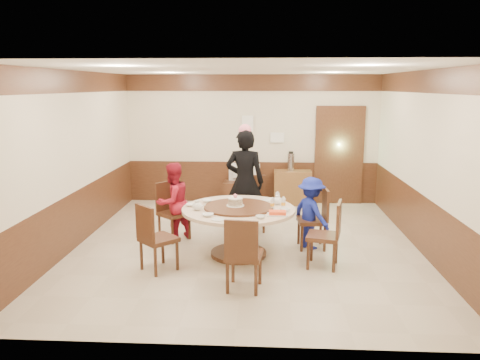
# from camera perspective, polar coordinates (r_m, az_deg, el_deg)

# --- Properties ---
(room) EXTENTS (6.00, 6.04, 2.84)m
(room) POSITION_cam_1_polar(r_m,az_deg,el_deg) (7.42, 0.86, -0.09)
(room) COLOR beige
(room) RESTS_ON ground
(banquet_table) EXTENTS (1.71, 1.71, 0.78)m
(banquet_table) POSITION_cam_1_polar(r_m,az_deg,el_deg) (7.12, -0.18, -5.11)
(banquet_table) COLOR #442515
(banquet_table) RESTS_ON ground
(chair_0) EXTENTS (0.48, 0.47, 0.97)m
(chair_0) POSITION_cam_1_polar(r_m,az_deg,el_deg) (7.61, 8.90, -5.96)
(chair_0) COLOR #442515
(chair_0) RESTS_ON ground
(chair_1) EXTENTS (0.45, 0.46, 0.97)m
(chair_1) POSITION_cam_1_polar(r_m,az_deg,el_deg) (8.45, 1.69, -4.06)
(chair_1) COLOR #442515
(chair_1) RESTS_ON ground
(chair_2) EXTENTS (0.62, 0.62, 0.97)m
(chair_2) POSITION_cam_1_polar(r_m,az_deg,el_deg) (8.02, -8.11, -5.04)
(chair_2) COLOR #442515
(chair_2) RESTS_ON ground
(chair_3) EXTENTS (0.62, 0.62, 0.97)m
(chair_3) POSITION_cam_1_polar(r_m,az_deg,el_deg) (6.73, -10.01, -8.35)
(chair_3) COLOR #442515
(chair_3) RESTS_ON ground
(chair_4) EXTENTS (0.49, 0.50, 0.97)m
(chair_4) POSITION_cam_1_polar(r_m,az_deg,el_deg) (6.03, 0.46, -10.54)
(chair_4) COLOR #442515
(chair_4) RESTS_ON ground
(chair_5) EXTENTS (0.54, 0.53, 0.97)m
(chair_5) POSITION_cam_1_polar(r_m,az_deg,el_deg) (6.86, 10.24, -7.96)
(chair_5) COLOR #442515
(chair_5) RESTS_ON ground
(person_standing) EXTENTS (0.71, 0.50, 1.83)m
(person_standing) POSITION_cam_1_polar(r_m,az_deg,el_deg) (8.13, 0.60, -0.24)
(person_standing) COLOR black
(person_standing) RESTS_ON ground
(person_red) EXTENTS (0.79, 0.81, 1.32)m
(person_red) POSITION_cam_1_polar(r_m,az_deg,el_deg) (7.86, -8.18, -2.67)
(person_red) COLOR maroon
(person_red) RESTS_ON ground
(person_blue) EXTENTS (0.78, 0.86, 1.16)m
(person_blue) POSITION_cam_1_polar(r_m,az_deg,el_deg) (7.51, 8.66, -4.01)
(person_blue) COLOR navy
(person_blue) RESTS_ON ground
(birthday_cake) EXTENTS (0.27, 0.27, 0.19)m
(birthday_cake) POSITION_cam_1_polar(r_m,az_deg,el_deg) (7.05, -0.57, -2.66)
(birthday_cake) COLOR white
(birthday_cake) RESTS_ON banquet_table
(teapot_left) EXTENTS (0.17, 0.15, 0.13)m
(teapot_left) POSITION_cam_1_polar(r_m,az_deg,el_deg) (6.95, -5.23, -3.21)
(teapot_left) COLOR white
(teapot_left) RESTS_ON banquet_table
(teapot_right) EXTENTS (0.17, 0.15, 0.13)m
(teapot_right) POSITION_cam_1_polar(r_m,az_deg,el_deg) (7.27, 4.61, -2.54)
(teapot_right) COLOR white
(teapot_right) RESTS_ON banquet_table
(bowl_0) EXTENTS (0.16, 0.16, 0.04)m
(bowl_0) POSITION_cam_1_polar(r_m,az_deg,el_deg) (7.43, -4.04, -2.54)
(bowl_0) COLOR white
(bowl_0) RESTS_ON banquet_table
(bowl_1) EXTENTS (0.13, 0.13, 0.04)m
(bowl_1) POSITION_cam_1_polar(r_m,az_deg,el_deg) (6.52, 2.50, -4.53)
(bowl_1) COLOR white
(bowl_1) RESTS_ON banquet_table
(bowl_2) EXTENTS (0.17, 0.17, 0.04)m
(bowl_2) POSITION_cam_1_polar(r_m,az_deg,el_deg) (6.62, -3.94, -4.29)
(bowl_2) COLOR white
(bowl_2) RESTS_ON banquet_table
(bowl_3) EXTENTS (0.15, 0.15, 0.05)m
(bowl_3) POSITION_cam_1_polar(r_m,az_deg,el_deg) (6.89, 5.48, -3.65)
(bowl_3) COLOR white
(bowl_3) RESTS_ON banquet_table
(bowl_4) EXTENTS (0.16, 0.16, 0.04)m
(bowl_4) POSITION_cam_1_polar(r_m,az_deg,el_deg) (7.20, -5.95, -3.05)
(bowl_4) COLOR white
(bowl_4) RESTS_ON banquet_table
(saucer_near) EXTENTS (0.18, 0.18, 0.01)m
(saucer_near) POSITION_cam_1_polar(r_m,az_deg,el_deg) (6.46, -2.74, -4.82)
(saucer_near) COLOR white
(saucer_near) RESTS_ON banquet_table
(saucer_far) EXTENTS (0.18, 0.18, 0.01)m
(saucer_far) POSITION_cam_1_polar(r_m,az_deg,el_deg) (7.53, 3.46, -2.45)
(saucer_far) COLOR white
(saucer_far) RESTS_ON banquet_table
(shrimp_platter) EXTENTS (0.30, 0.20, 0.06)m
(shrimp_platter) POSITION_cam_1_polar(r_m,az_deg,el_deg) (6.68, 4.59, -4.08)
(shrimp_platter) COLOR white
(shrimp_platter) RESTS_ON banquet_table
(bottle_0) EXTENTS (0.06, 0.06, 0.16)m
(bottle_0) POSITION_cam_1_polar(r_m,az_deg,el_deg) (7.00, 3.97, -2.92)
(bottle_0) COLOR silver
(bottle_0) RESTS_ON banquet_table
(bottle_1) EXTENTS (0.06, 0.06, 0.16)m
(bottle_1) POSITION_cam_1_polar(r_m,az_deg,el_deg) (7.05, 5.31, -2.83)
(bottle_1) COLOR silver
(bottle_1) RESTS_ON banquet_table
(bottle_2) EXTENTS (0.06, 0.06, 0.16)m
(bottle_2) POSITION_cam_1_polar(r_m,az_deg,el_deg) (7.38, 4.59, -2.18)
(bottle_2) COLOR silver
(bottle_2) RESTS_ON banquet_table
(tv_stand) EXTENTS (0.85, 0.45, 0.50)m
(tv_stand) POSITION_cam_1_polar(r_m,az_deg,el_deg) (10.28, 0.43, -1.57)
(tv_stand) COLOR #442515
(tv_stand) RESTS_ON ground
(television) EXTENTS (0.70, 0.22, 0.40)m
(television) POSITION_cam_1_polar(r_m,az_deg,el_deg) (10.18, 0.43, 0.90)
(television) COLOR gray
(television) RESTS_ON tv_stand
(side_cabinet) EXTENTS (0.80, 0.40, 0.75)m
(side_cabinet) POSITION_cam_1_polar(r_m,az_deg,el_deg) (10.28, 6.40, -0.92)
(side_cabinet) COLOR brown
(side_cabinet) RESTS_ON ground
(thermos) EXTENTS (0.15, 0.15, 0.38)m
(thermos) POSITION_cam_1_polar(r_m,az_deg,el_deg) (10.18, 6.22, 2.19)
(thermos) COLOR silver
(thermos) RESTS_ON side_cabinet
(notice_left) EXTENTS (0.25, 0.00, 0.35)m
(notice_left) POSITION_cam_1_polar(r_m,az_deg,el_deg) (10.25, 0.93, 6.89)
(notice_left) COLOR white
(notice_left) RESTS_ON room
(notice_right) EXTENTS (0.30, 0.00, 0.22)m
(notice_right) POSITION_cam_1_polar(r_m,az_deg,el_deg) (10.27, 4.57, 5.18)
(notice_right) COLOR white
(notice_right) RESTS_ON room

